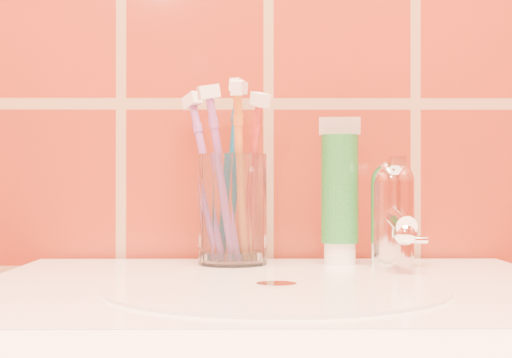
{
  "coord_description": "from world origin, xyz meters",
  "views": [
    {
      "loc": [
        -0.02,
        0.23,
        0.94
      ],
      "look_at": [
        -0.02,
        1.08,
        0.95
      ],
      "focal_mm": 55.0,
      "sensor_mm": 36.0,
      "label": 1
    }
  ],
  "objects": [
    {
      "name": "toothbrush_0",
      "position": [
        -0.02,
        1.11,
        0.95
      ],
      "size": [
        0.09,
        0.11,
        0.21
      ],
      "primitive_type": null,
      "rotation": [
        0.23,
        0.0,
        0.56
      ],
      "color": "#A82B24",
      "rests_on": "glass_tumbler"
    },
    {
      "name": "toothbrush_3",
      "position": [
        -0.07,
        1.14,
        0.95
      ],
      "size": [
        0.14,
        0.15,
        0.22
      ],
      "primitive_type": null,
      "rotation": [
        0.34,
        0.0,
        -2.46
      ],
      "color": "#814390",
      "rests_on": "glass_tumbler"
    },
    {
      "name": "toothbrush_2",
      "position": [
        -0.04,
        1.14,
        0.96
      ],
      "size": [
        0.08,
        0.1,
        0.23
      ],
      "primitive_type": null,
      "rotation": [
        0.16,
        0.0,
        2.65
      ],
      "color": "navy",
      "rests_on": "glass_tumbler"
    },
    {
      "name": "toothpaste_tube",
      "position": [
        0.08,
        1.12,
        0.93
      ],
      "size": [
        0.05,
        0.04,
        0.17
      ],
      "rotation": [
        0.0,
        0.0,
        -0.12
      ],
      "color": "white",
      "rests_on": "pedestal_sink"
    },
    {
      "name": "faucet",
      "position": [
        0.14,
        1.09,
        0.91
      ],
      "size": [
        0.05,
        0.11,
        0.12
      ],
      "color": "white",
      "rests_on": "pedestal_sink"
    },
    {
      "name": "glass_tumbler",
      "position": [
        -0.04,
        1.12,
        0.91
      ],
      "size": [
        0.09,
        0.09,
        0.13
      ],
      "primitive_type": "cylinder",
      "rotation": [
        0.0,
        0.0,
        0.13
      ],
      "color": "white",
      "rests_on": "pedestal_sink"
    },
    {
      "name": "toothbrush_4",
      "position": [
        -0.05,
        1.11,
        0.95
      ],
      "size": [
        0.08,
        0.07,
        0.21
      ],
      "primitive_type": null,
      "rotation": [
        0.16,
        0.0,
        -1.24
      ],
      "color": "#884698",
      "rests_on": "glass_tumbler"
    },
    {
      "name": "toothbrush_1",
      "position": [
        -0.03,
        1.1,
        0.95
      ],
      "size": [
        0.04,
        0.11,
        0.22
      ],
      "primitive_type": null,
      "rotation": [
        0.2,
        0.0,
        -0.11
      ],
      "color": "#C66923",
      "rests_on": "glass_tumbler"
    }
  ]
}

